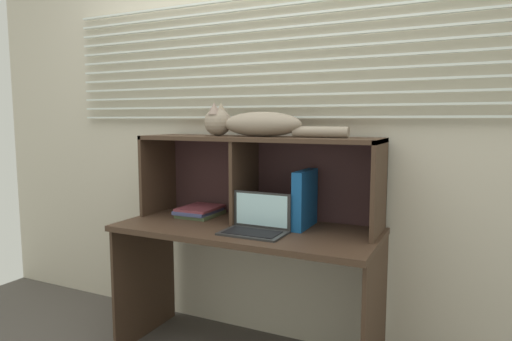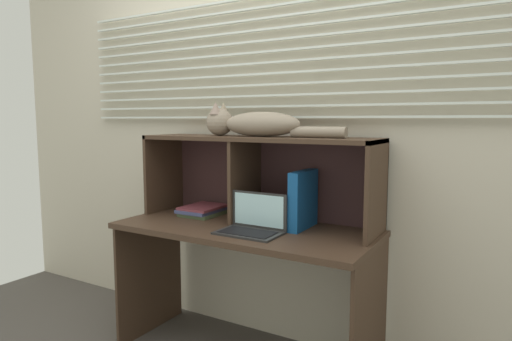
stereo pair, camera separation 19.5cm
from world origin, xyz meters
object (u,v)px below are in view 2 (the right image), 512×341
(laptop, at_px, (252,224))
(book_stack, at_px, (203,210))
(cat, at_px, (252,123))
(binder_upright, at_px, (303,200))

(laptop, relative_size, book_stack, 1.18)
(cat, xyz_separation_m, laptop, (0.12, -0.20, -0.49))
(laptop, bearing_deg, cat, 120.85)
(laptop, distance_m, book_stack, 0.50)
(cat, bearing_deg, laptop, -59.15)
(binder_upright, relative_size, book_stack, 1.13)
(book_stack, bearing_deg, binder_upright, 0.04)
(laptop, bearing_deg, binder_upright, 48.30)
(cat, xyz_separation_m, book_stack, (-0.34, -0.00, -0.51))
(laptop, height_order, binder_upright, binder_upright)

